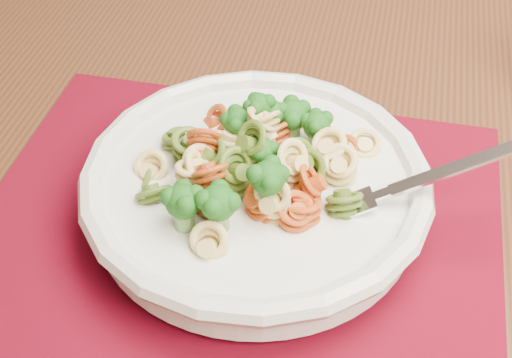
{
  "coord_description": "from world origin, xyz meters",
  "views": [
    {
      "loc": [
        -0.54,
        -0.02,
        1.12
      ],
      "look_at": [
        -0.52,
        0.38,
        0.74
      ],
      "focal_mm": 50.0,
      "sensor_mm": 36.0,
      "label": 1
    }
  ],
  "objects": [
    {
      "name": "pasta_bowl",
      "position": [
        -0.52,
        0.38,
        0.73
      ],
      "size": [
        0.27,
        0.27,
        0.05
      ],
      "color": "silver",
      "rests_on": "placemat"
    },
    {
      "name": "fork",
      "position": [
        -0.45,
        0.35,
        0.74
      ],
      "size": [
        0.18,
        0.05,
        0.08
      ],
      "primitive_type": null,
      "rotation": [
        0.0,
        -0.35,
        0.12
      ],
      "color": "silver",
      "rests_on": "pasta_bowl"
    },
    {
      "name": "dining_table",
      "position": [
        -0.47,
        0.49,
        0.6
      ],
      "size": [
        1.58,
        1.21,
        0.69
      ],
      "rotation": [
        0.0,
        0.0,
        -0.24
      ],
      "color": "#4D2A15",
      "rests_on": "ground"
    },
    {
      "name": "placemat",
      "position": [
        -0.54,
        0.38,
        0.7
      ],
      "size": [
        0.48,
        0.41,
        0.0
      ],
      "primitive_type": "cube",
      "rotation": [
        0.0,
        0.0,
        -0.25
      ],
      "color": "#660413",
      "rests_on": "dining_table"
    },
    {
      "name": "pasta_broccoli_heap",
      "position": [
        -0.52,
        0.38,
        0.74
      ],
      "size": [
        0.23,
        0.23,
        0.06
      ],
      "primitive_type": null,
      "color": "#E3C270",
      "rests_on": "pasta_bowl"
    }
  ]
}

